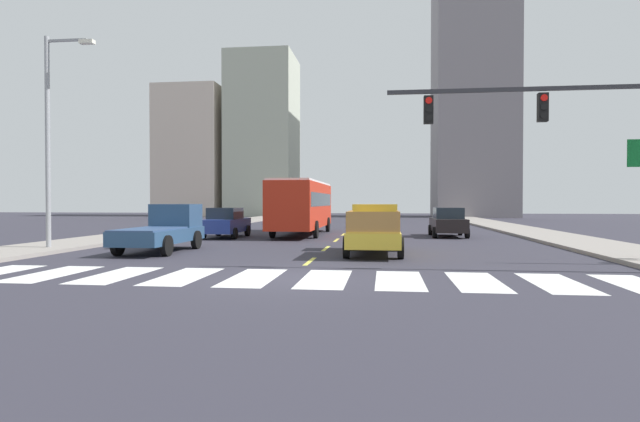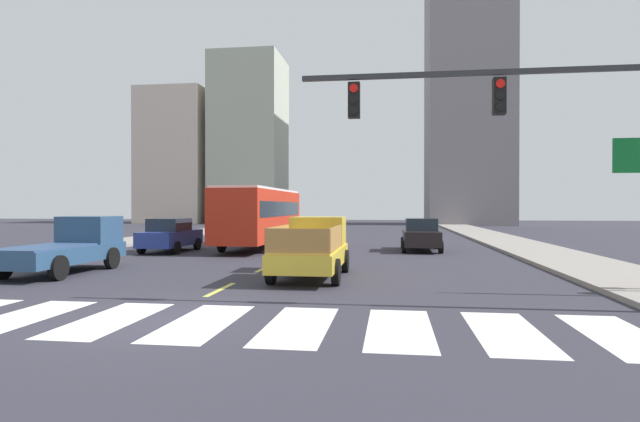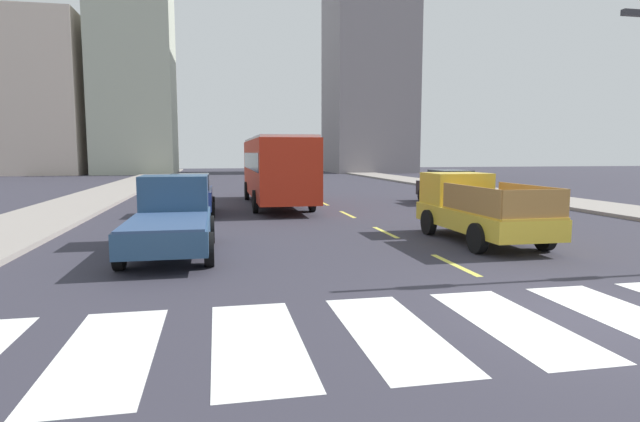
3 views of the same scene
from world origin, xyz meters
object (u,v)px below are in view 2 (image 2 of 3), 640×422
(city_bus, at_px, (260,213))
(traffic_signal_gantry, at_px, (549,125))
(pickup_stakebed, at_px, (313,248))
(sedan_mid, at_px, (421,235))
(pickup_dark, at_px, (70,246))
(sedan_near_right, at_px, (170,235))

(city_bus, relative_size, traffic_signal_gantry, 1.29)
(pickup_stakebed, distance_m, traffic_signal_gantry, 8.43)
(pickup_stakebed, bearing_deg, sedan_mid, 69.48)
(pickup_stakebed, distance_m, pickup_dark, 8.75)
(city_bus, height_order, traffic_signal_gantry, traffic_signal_gantry)
(pickup_dark, distance_m, city_bus, 12.00)
(traffic_signal_gantry, bearing_deg, city_bus, 124.10)
(city_bus, xyz_separation_m, sedan_mid, (8.83, -0.74, -1.09))
(sedan_near_right, relative_size, traffic_signal_gantry, 0.53)
(pickup_dark, height_order, sedan_near_right, pickup_dark)
(pickup_stakebed, xyz_separation_m, sedan_mid, (4.13, 10.40, -0.08))
(sedan_mid, bearing_deg, pickup_dark, -138.08)
(pickup_stakebed, distance_m, sedan_mid, 11.19)
(sedan_near_right, relative_size, sedan_mid, 1.00)
(traffic_signal_gantry, bearing_deg, sedan_near_right, 138.81)
(sedan_near_right, bearing_deg, city_bus, 38.53)
(pickup_stakebed, relative_size, traffic_signal_gantry, 0.62)
(pickup_stakebed, relative_size, sedan_near_right, 1.18)
(pickup_stakebed, bearing_deg, sedan_near_right, 138.06)
(pickup_dark, bearing_deg, city_bus, 71.56)
(pickup_stakebed, relative_size, pickup_dark, 1.00)
(pickup_dark, distance_m, traffic_signal_gantry, 15.93)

